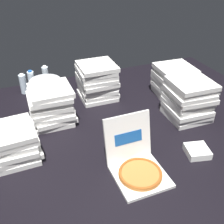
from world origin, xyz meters
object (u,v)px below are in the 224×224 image
Objects in this scene: napkin_pile at (197,151)px; ice_bucket at (46,88)px; open_pizza_box at (137,164)px; pizza_stack_right_mid at (51,105)px; pizza_stack_right_far at (12,143)px; pizza_stack_center_far at (174,81)px; pizza_stack_left_near at (189,100)px; pizza_stack_center_near at (97,81)px; water_bottle_1 at (32,80)px; water_bottle_2 at (46,75)px; water_bottle_0 at (23,84)px.

ice_bucket is at bearing 122.94° from napkin_pile.
open_pizza_box reaches higher than pizza_stack_right_mid.
pizza_stack_right_far is 2.32× the size of napkin_pile.
pizza_stack_right_mid is 0.99× the size of pizza_stack_right_far.
pizza_stack_center_far is 0.41m from pizza_stack_left_near.
pizza_stack_right_far is (-1.61, -0.36, -0.04)m from pizza_stack_center_far.
pizza_stack_left_near is at bearing 64.27° from napkin_pile.
pizza_stack_right_mid is 0.57m from pizza_stack_center_near.
water_bottle_1 and water_bottle_2 have the same top height.
water_bottle_2 is 1.31× the size of napkin_pile.
water_bottle_1 is (0.29, 1.04, -0.02)m from pizza_stack_right_far.
pizza_stack_left_near is at bearing -1.27° from pizza_stack_right_far.
pizza_stack_center_near reaches higher than water_bottle_0.
ice_bucket is at bearing 153.18° from pizza_stack_center_near.
pizza_stack_right_mid is 0.96× the size of pizza_stack_center_far.
water_bottle_0 is 0.10m from water_bottle_1.
pizza_stack_right_mid is at bearing 160.79° from pizza_stack_left_near.
pizza_stack_left_near reaches higher than water_bottle_1.
water_bottle_1 is 1.00× the size of water_bottle_2.
ice_bucket is at bearing -100.48° from water_bottle_2.
water_bottle_2 is at bearing 117.40° from napkin_pile.
water_bottle_1 is at bearing 152.89° from pizza_stack_center_far.
water_bottle_2 is (0.05, 0.25, 0.02)m from ice_bucket.
pizza_stack_center_near is 1.19m from napkin_pile.
open_pizza_box reaches higher than water_bottle_1.
pizza_stack_left_near is at bearing -19.21° from pizza_stack_right_mid.
napkin_pile is at bearing -57.06° from ice_bucket.
pizza_stack_right_far is (-0.88, -0.62, -0.06)m from pizza_stack_center_near.
pizza_stack_right_far reaches higher than water_bottle_0.
pizza_stack_center_far is 1.01× the size of pizza_stack_left_near.
pizza_stack_left_near is 1.22× the size of ice_bucket.
pizza_stack_left_near reaches higher than pizza_stack_right_mid.
napkin_pile is at bearing -53.82° from water_bottle_0.
water_bottle_2 is at bearing 131.17° from pizza_stack_center_near.
pizza_stack_center_far is 1.03× the size of pizza_stack_right_far.
ice_bucket is 0.25m from water_bottle_0.
napkin_pile is at bearing -111.07° from pizza_stack_center_far.
pizza_stack_right_far is at bearing -105.35° from water_bottle_1.
pizza_stack_left_near is (0.73, 0.46, 0.11)m from open_pizza_box.
napkin_pile is (1.09, -1.49, -0.08)m from water_bottle_0.
pizza_stack_right_mid is at bearing -96.57° from water_bottle_2.
open_pizza_box is at bearing 179.45° from napkin_pile.
open_pizza_box is 1.09× the size of pizza_stack_center_far.
water_bottle_0 is (-0.68, 0.37, -0.08)m from pizza_stack_center_near.
open_pizza_box reaches higher than pizza_stack_left_near.
water_bottle_0 is at bearing 111.36° from open_pizza_box.
pizza_stack_center_far is (0.73, -0.26, -0.02)m from pizza_stack_center_near.
open_pizza_box is at bearing -147.95° from pizza_stack_left_near.
pizza_stack_center_far reaches higher than water_bottle_1.
pizza_stack_center_near is at bearing 26.43° from pizza_stack_right_mid.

